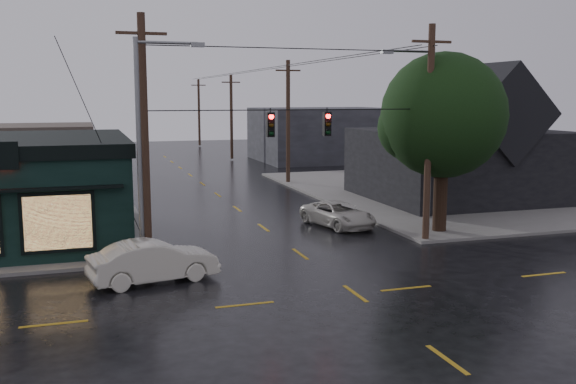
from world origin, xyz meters
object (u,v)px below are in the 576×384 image
object	(u,v)px
corner_tree	(443,116)
suv_silver	(338,214)
utility_pole_nw	(149,263)
utility_pole_ne	(425,241)
sedan_cream	(154,261)

from	to	relation	value
corner_tree	suv_silver	world-z (taller)	corner_tree
utility_pole_nw	utility_pole_ne	size ratio (longest dim) A/B	1.00
utility_pole_nw	suv_silver	world-z (taller)	utility_pole_nw
utility_pole_ne	sedan_cream	size ratio (longest dim) A/B	2.14
corner_tree	utility_pole_ne	bearing A→B (deg)	-137.88
utility_pole_ne	sedan_cream	world-z (taller)	utility_pole_ne
corner_tree	utility_pole_ne	distance (m)	6.31
utility_pole_nw	utility_pole_ne	distance (m)	13.00
utility_pole_nw	suv_silver	bearing A→B (deg)	24.02
utility_pole_ne	suv_silver	size ratio (longest dim) A/B	2.15
suv_silver	utility_pole_nw	bearing A→B (deg)	-170.11
utility_pole_ne	utility_pole_nw	bearing A→B (deg)	180.00
utility_pole_nw	sedan_cream	distance (m)	2.95
utility_pole_nw	sedan_cream	size ratio (longest dim) A/B	2.14
utility_pole_nw	suv_silver	size ratio (longest dim) A/B	2.15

